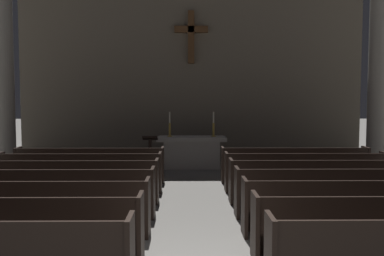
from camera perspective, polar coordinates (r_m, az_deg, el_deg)
The scene contains 18 objects.
pew_left_row_2 at distance 6.77m, azimuth -23.42°, elevation -11.81°, with size 3.90×0.50×0.95m.
pew_left_row_3 at distance 7.78m, azimuth -20.19°, elevation -9.66°, with size 3.90×0.50×0.95m.
pew_left_row_4 at distance 8.82m, azimuth -17.74°, elevation -7.98°, with size 3.90×0.50×0.95m.
pew_left_row_5 at distance 9.88m, azimuth -15.82°, elevation -6.65°, with size 3.90×0.50×0.95m.
pew_left_row_6 at distance 10.95m, azimuth -14.28°, elevation -5.57°, with size 3.90×0.50×0.95m.
pew_left_row_7 at distance 12.02m, azimuth -13.03°, elevation -4.68°, with size 3.90×0.50×0.95m.
pew_right_row_3 at distance 7.89m, azimuth 20.98°, elevation -9.49°, with size 3.90×0.50×0.95m.
pew_right_row_4 at distance 8.92m, azimuth 18.30°, elevation -7.87°, with size 3.90×0.50×0.95m.
pew_right_row_5 at distance 9.96m, azimuth 16.19°, elevation -6.57°, with size 3.90×0.50×0.95m.
pew_right_row_6 at distance 11.02m, azimuth 14.50°, elevation -5.51°, with size 3.90×0.50×0.95m.
pew_right_row_7 at distance 12.09m, azimuth 13.10°, elevation -4.64°, with size 3.90×0.50×0.95m.
column_left_second at distance 14.16m, azimuth -23.31°, elevation 7.73°, with size 0.92×0.92×6.71m.
column_right_second at distance 14.28m, azimuth 23.09°, elevation 7.71°, with size 0.92×0.92×6.71m.
altar at distance 14.13m, azimuth -0.05°, elevation -3.04°, with size 2.20×0.90×1.01m.
candlestick_left at distance 14.06m, azimuth -2.90°, elevation -0.06°, with size 0.16×0.16×0.79m.
candlestick_right at distance 14.08m, azimuth 2.80°, elevation -0.06°, with size 0.16×0.16×0.79m.
apse_with_cross at distance 15.86m, azimuth -0.12°, elevation 10.15°, with size 12.08×0.47×7.91m.
lectern at distance 12.98m, azimuth -5.44°, elevation -3.63°, with size 0.44×0.36×1.15m.
Camera 1 is at (-0.15, -4.92, 2.30)m, focal length 41.19 mm.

